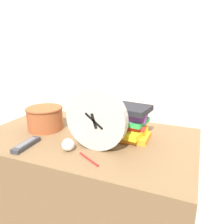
{
  "coord_description": "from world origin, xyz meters",
  "views": [
    {
      "loc": [
        0.51,
        -0.59,
        1.17
      ],
      "look_at": [
        0.15,
        0.3,
        0.87
      ],
      "focal_mm": 35.0,
      "sensor_mm": 36.0,
      "label": 1
    }
  ],
  "objects": [
    {
      "name": "book_stack",
      "position": [
        0.19,
        0.38,
        0.8
      ],
      "size": [
        0.25,
        0.2,
        0.17
      ],
      "color": "orange",
      "rests_on": "desk"
    },
    {
      "name": "basket",
      "position": [
        -0.26,
        0.33,
        0.78
      ],
      "size": [
        0.2,
        0.2,
        0.12
      ],
      "color": "#994C28",
      "rests_on": "desk"
    },
    {
      "name": "pen",
      "position": [
        0.12,
        0.11,
        0.72
      ],
      "size": [
        0.12,
        0.07,
        0.01
      ],
      "color": "#B21E1E",
      "rests_on": "desk"
    },
    {
      "name": "tv_remote",
      "position": [
        -0.2,
        0.11,
        0.72
      ],
      "size": [
        0.05,
        0.16,
        0.02
      ],
      "color": "#333338",
      "rests_on": "desk"
    },
    {
      "name": "wall_back",
      "position": [
        0.0,
        0.72,
        1.2
      ],
      "size": [
        6.0,
        0.04,
        2.4
      ],
      "color": "silver",
      "rests_on": "ground_plane"
    },
    {
      "name": "crumpled_paper_ball",
      "position": [
        0.0,
        0.15,
        0.74
      ],
      "size": [
        0.06,
        0.06,
        0.06
      ],
      "color": "white",
      "rests_on": "desk"
    },
    {
      "name": "desk",
      "position": [
        0.0,
        0.32,
        0.36
      ],
      "size": [
        1.09,
        0.65,
        0.71
      ],
      "color": "brown",
      "rests_on": "ground_plane"
    },
    {
      "name": "desk_clock",
      "position": [
        0.11,
        0.21,
        0.85
      ],
      "size": [
        0.28,
        0.05,
        0.28
      ],
      "color": "#B7B2A8",
      "rests_on": "desk"
    }
  ]
}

